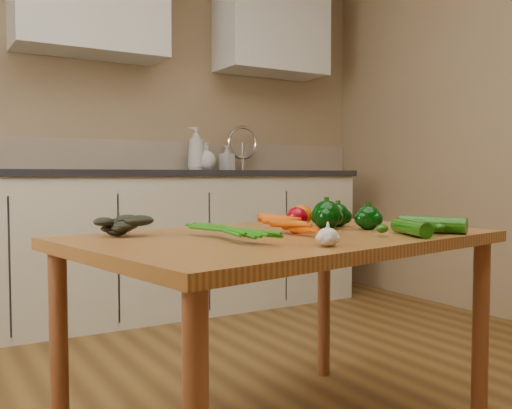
{
  "coord_description": "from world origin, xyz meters",
  "views": [
    {
      "loc": [
        -1.04,
        -1.19,
        0.87
      ],
      "look_at": [
        0.0,
        0.55,
        0.76
      ],
      "focal_mm": 40.0,
      "sensor_mm": 36.0,
      "label": 1
    }
  ],
  "objects": [
    {
      "name": "carrot_bunch",
      "position": [
        -0.11,
        0.26,
        0.72
      ],
      "size": [
        0.27,
        0.22,
        0.06
      ],
      "primitive_type": null,
      "rotation": [
        0.0,
        0.0,
        0.17
      ],
      "color": "#DA4F05",
      "rests_on": "table"
    },
    {
      "name": "pepper_c",
      "position": [
        0.28,
        0.26,
        0.73
      ],
      "size": [
        0.08,
        0.08,
        0.08
      ],
      "primitive_type": "sphere",
      "color": "black",
      "rests_on": "table"
    },
    {
      "name": "zucchini_b",
      "position": [
        0.26,
        0.05,
        0.71
      ],
      "size": [
        0.11,
        0.2,
        0.05
      ],
      "primitive_type": "cylinder",
      "rotation": [
        1.57,
        0.0,
        -0.34
      ],
      "color": "#104106",
      "rests_on": "table"
    },
    {
      "name": "zucchini_a",
      "position": [
        0.38,
        0.07,
        0.71
      ],
      "size": [
        0.14,
        0.21,
        0.05
      ],
      "primitive_type": "cylinder",
      "rotation": [
        1.57,
        0.0,
        0.49
      ],
      "color": "#104106",
      "rests_on": "table"
    },
    {
      "name": "soap_bottle_b",
      "position": [
        0.85,
        2.36,
        0.99
      ],
      "size": [
        0.11,
        0.1,
        0.18
      ],
      "primitive_type": "imported",
      "rotation": [
        0.0,
        0.0,
        5.09
      ],
      "color": "silver",
      "rests_on": "counter_run"
    },
    {
      "name": "tomato_a",
      "position": [
        0.12,
        0.46,
        0.72
      ],
      "size": [
        0.08,
        0.08,
        0.07
      ],
      "primitive_type": "ellipsoid",
      "color": "#8F020E",
      "rests_on": "table"
    },
    {
      "name": "pepper_b",
      "position": [
        0.26,
        0.41,
        0.73
      ],
      "size": [
        0.08,
        0.08,
        0.08
      ],
      "primitive_type": "sphere",
      "color": "black",
      "rests_on": "table"
    },
    {
      "name": "table",
      "position": [
        -0.05,
        0.3,
        0.61
      ],
      "size": [
        1.4,
        1.03,
        0.68
      ],
      "rotation": [
        0.0,
        0.0,
        0.17
      ],
      "color": "#A1642E",
      "rests_on": "ground"
    },
    {
      "name": "upper_cabinets",
      "position": [
        0.51,
        2.32,
        1.95
      ],
      "size": [
        2.15,
        0.35,
        0.7
      ],
      "color": "silver",
      "rests_on": "room"
    },
    {
      "name": "soap_bottle_c",
      "position": [
        0.66,
        2.3,
        0.99
      ],
      "size": [
        0.2,
        0.2,
        0.19
      ],
      "primitive_type": "imported",
      "rotation": [
        0.0,
        0.0,
        0.56
      ],
      "color": "silver",
      "rests_on": "counter_run"
    },
    {
      "name": "leafy_greens",
      "position": [
        -0.49,
        0.5,
        0.73
      ],
      "size": [
        0.18,
        0.16,
        0.09
      ],
      "primitive_type": null,
      "color": "black",
      "rests_on": "table"
    },
    {
      "name": "garlic_bulb",
      "position": [
        -0.12,
        -0.03,
        0.71
      ],
      "size": [
        0.06,
        0.06,
        0.05
      ],
      "primitive_type": "ellipsoid",
      "color": "silver",
      "rests_on": "table"
    },
    {
      "name": "pepper_a",
      "position": [
        0.17,
        0.35,
        0.73
      ],
      "size": [
        0.1,
        0.1,
        0.1
      ],
      "primitive_type": "sphere",
      "color": "black",
      "rests_on": "table"
    },
    {
      "name": "tomato_b",
      "position": [
        0.18,
        0.52,
        0.72
      ],
      "size": [
        0.08,
        0.08,
        0.08
      ],
      "primitive_type": "ellipsoid",
      "color": "#BE5004",
      "rests_on": "table"
    },
    {
      "name": "soap_bottle_a",
      "position": [
        0.59,
        2.3,
        1.05
      ],
      "size": [
        0.15,
        0.15,
        0.29
      ],
      "primitive_type": "imported",
      "rotation": [
        0.0,
        0.0,
        4.26
      ],
      "color": "silver",
      "rests_on": "counter_run"
    },
    {
      "name": "tomato_c",
      "position": [
        0.28,
        0.5,
        0.72
      ],
      "size": [
        0.08,
        0.08,
        0.07
      ],
      "primitive_type": "ellipsoid",
      "color": "#BE5004",
      "rests_on": "table"
    },
    {
      "name": "counter_run",
      "position": [
        0.21,
        2.19,
        0.46
      ],
      "size": [
        2.84,
        0.64,
        1.14
      ],
      "color": "beige",
      "rests_on": "ground"
    },
    {
      "name": "room",
      "position": [
        0.0,
        0.17,
        1.25
      ],
      "size": [
        4.04,
        5.04,
        2.64
      ],
      "color": "brown",
      "rests_on": "ground"
    }
  ]
}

